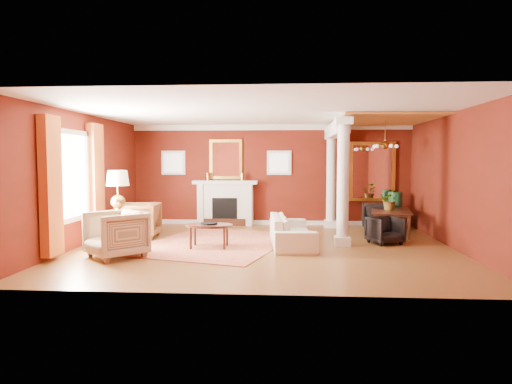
# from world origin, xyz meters

# --- Properties ---
(ground) EXTENTS (8.00, 8.00, 0.00)m
(ground) POSITION_xyz_m (0.00, 0.00, 0.00)
(ground) COLOR brown
(ground) RESTS_ON ground
(room_shell) EXTENTS (8.04, 7.04, 2.92)m
(room_shell) POSITION_xyz_m (0.00, 0.00, 2.02)
(room_shell) COLOR #5F140D
(room_shell) RESTS_ON ground
(fireplace) EXTENTS (1.85, 0.42, 1.29)m
(fireplace) POSITION_xyz_m (-1.30, 3.32, 0.65)
(fireplace) COLOR silver
(fireplace) RESTS_ON ground
(overmantel_mirror) EXTENTS (0.95, 0.07, 1.15)m
(overmantel_mirror) POSITION_xyz_m (-1.30, 3.45, 1.90)
(overmantel_mirror) COLOR gold
(overmantel_mirror) RESTS_ON fireplace
(flank_window_left) EXTENTS (0.70, 0.07, 0.70)m
(flank_window_left) POSITION_xyz_m (-2.85, 3.46, 1.80)
(flank_window_left) COLOR silver
(flank_window_left) RESTS_ON room_shell
(flank_window_right) EXTENTS (0.70, 0.07, 0.70)m
(flank_window_right) POSITION_xyz_m (0.25, 3.46, 1.80)
(flank_window_right) COLOR silver
(flank_window_right) RESTS_ON room_shell
(left_window) EXTENTS (0.21, 2.55, 2.60)m
(left_window) POSITION_xyz_m (-3.89, -0.60, 1.42)
(left_window) COLOR white
(left_window) RESTS_ON room_shell
(column_front) EXTENTS (0.36, 0.36, 2.80)m
(column_front) POSITION_xyz_m (1.70, 0.30, 1.43)
(column_front) COLOR silver
(column_front) RESTS_ON ground
(column_back) EXTENTS (0.36, 0.36, 2.80)m
(column_back) POSITION_xyz_m (1.70, 3.00, 1.43)
(column_back) COLOR silver
(column_back) RESTS_ON ground
(header_beam) EXTENTS (0.30, 3.20, 0.32)m
(header_beam) POSITION_xyz_m (1.70, 1.90, 2.62)
(header_beam) COLOR silver
(header_beam) RESTS_ON column_front
(amber_ceiling) EXTENTS (2.30, 3.40, 0.04)m
(amber_ceiling) POSITION_xyz_m (2.85, 1.75, 2.87)
(amber_ceiling) COLOR #C7863A
(amber_ceiling) RESTS_ON room_shell
(dining_mirror) EXTENTS (1.30, 0.07, 1.70)m
(dining_mirror) POSITION_xyz_m (2.90, 3.45, 1.55)
(dining_mirror) COLOR gold
(dining_mirror) RESTS_ON room_shell
(chandelier) EXTENTS (0.60, 0.62, 0.75)m
(chandelier) POSITION_xyz_m (2.90, 1.80, 2.25)
(chandelier) COLOR #A98635
(chandelier) RESTS_ON room_shell
(crown_trim) EXTENTS (8.00, 0.08, 0.16)m
(crown_trim) POSITION_xyz_m (0.00, 3.46, 2.82)
(crown_trim) COLOR silver
(crown_trim) RESTS_ON room_shell
(base_trim) EXTENTS (8.00, 0.08, 0.12)m
(base_trim) POSITION_xyz_m (0.00, 3.46, 0.06)
(base_trim) COLOR silver
(base_trim) RESTS_ON ground
(rug) EXTENTS (3.86, 4.53, 0.02)m
(rug) POSITION_xyz_m (-1.12, 0.36, 0.01)
(rug) COLOR maroon
(rug) RESTS_ON ground
(sofa) EXTENTS (0.83, 2.29, 0.88)m
(sofa) POSITION_xyz_m (0.59, 0.24, 0.44)
(sofa) COLOR beige
(sofa) RESTS_ON ground
(armchair_leopard) EXTENTS (0.90, 0.96, 0.94)m
(armchair_leopard) POSITION_xyz_m (-3.09, 0.98, 0.47)
(armchair_leopard) COLOR black
(armchair_leopard) RESTS_ON ground
(armchair_stripe) EXTENTS (1.32, 1.32, 0.99)m
(armchair_stripe) POSITION_xyz_m (-2.80, -1.26, 0.50)
(armchair_stripe) COLOR tan
(armchair_stripe) RESTS_ON ground
(coffee_table) EXTENTS (1.01, 1.01, 0.51)m
(coffee_table) POSITION_xyz_m (-1.17, -0.18, 0.47)
(coffee_table) COLOR black
(coffee_table) RESTS_ON ground
(coffee_book) EXTENTS (0.15, 0.06, 0.20)m
(coffee_book) POSITION_xyz_m (-1.20, -0.12, 0.61)
(coffee_book) COLOR black
(coffee_book) RESTS_ON coffee_table
(side_table) EXTENTS (0.66, 0.66, 1.65)m
(side_table) POSITION_xyz_m (-3.20, -0.06, 1.13)
(side_table) COLOR black
(side_table) RESTS_ON ground
(dining_table) EXTENTS (0.92, 1.80, 0.96)m
(dining_table) POSITION_xyz_m (3.16, 2.01, 0.48)
(dining_table) COLOR black
(dining_table) RESTS_ON ground
(dining_chair_near) EXTENTS (0.83, 0.81, 0.67)m
(dining_chair_near) POSITION_xyz_m (2.68, 0.57, 0.33)
(dining_chair_near) COLOR black
(dining_chair_near) RESTS_ON ground
(dining_chair_far) EXTENTS (0.86, 0.82, 0.79)m
(dining_chair_far) POSITION_xyz_m (2.93, 2.84, 0.39)
(dining_chair_far) COLOR black
(dining_chair_far) RESTS_ON ground
(green_urn) EXTENTS (0.42, 0.42, 1.01)m
(green_urn) POSITION_xyz_m (3.46, 3.00, 0.40)
(green_urn) COLOR #154224
(green_urn) RESTS_ON ground
(potted_plant) EXTENTS (0.63, 0.66, 0.41)m
(potted_plant) POSITION_xyz_m (3.10, 2.01, 1.16)
(potted_plant) COLOR #26591E
(potted_plant) RESTS_ON dining_table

